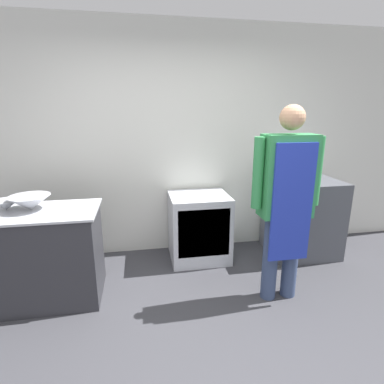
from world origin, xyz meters
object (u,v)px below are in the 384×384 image
fridge_unit (199,227)px  mixing_bowl (30,203)px  person_cook (286,195)px  stock_pot (288,165)px  stove (302,217)px

fridge_unit → mixing_bowl: mixing_bowl is taller
fridge_unit → mixing_bowl: (-1.63, -0.49, 0.54)m
fridge_unit → person_cook: size_ratio=0.44×
fridge_unit → stock_pot: stock_pot is taller
stove → stock_pot: (-0.17, 0.12, 0.62)m
person_cook → stock_pot: size_ratio=6.15×
stove → fridge_unit: size_ratio=1.21×
person_cook → mixing_bowl: bearing=169.5°
person_cook → stock_pot: (0.51, 0.95, 0.08)m
fridge_unit → mixing_bowl: bearing=-163.1°
stove → person_cook: person_cook is taller
stove → stock_pot: stock_pot is taller
stove → fridge_unit: bearing=176.8°
stove → stock_pot: bearing=145.1°
fridge_unit → person_cook: bearing=-56.9°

